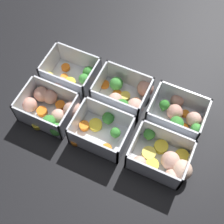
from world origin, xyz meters
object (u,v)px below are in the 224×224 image
(container_near_left, at_px, (51,109))
(container_near_center, at_px, (101,130))
(container_near_right, at_px, (165,160))
(container_far_left, at_px, (71,76))
(container_far_center, at_px, (126,96))
(container_far_right, at_px, (179,115))

(container_near_left, bearing_deg, container_near_center, -0.29)
(container_near_right, relative_size, container_far_left, 1.04)
(container_near_center, xyz_separation_m, container_far_left, (-0.16, 0.12, 0.00))
(container_far_left, bearing_deg, container_near_left, -88.44)
(container_far_left, xyz_separation_m, container_far_center, (0.17, 0.01, 0.00))
(container_near_center, distance_m, container_far_left, 0.20)
(container_near_right, relative_size, container_far_center, 0.96)
(container_near_center, xyz_separation_m, container_far_right, (0.17, 0.13, 0.00))
(container_near_left, distance_m, container_far_right, 0.35)
(container_near_center, distance_m, container_far_right, 0.21)
(container_near_center, bearing_deg, container_far_left, 142.92)
(container_near_left, relative_size, container_far_center, 1.02)
(container_near_left, xyz_separation_m, container_far_right, (0.32, 0.13, 0.00))
(container_near_left, distance_m, container_near_center, 0.15)
(container_near_left, distance_m, container_far_left, 0.12)
(container_near_right, height_order, container_far_right, same)
(container_far_right, bearing_deg, container_far_left, -178.26)
(container_near_center, bearing_deg, container_far_right, 36.99)
(container_near_center, height_order, container_near_right, same)
(container_near_center, xyz_separation_m, container_near_right, (0.18, -0.01, -0.00))
(container_far_right, bearing_deg, container_near_left, -158.50)
(container_far_left, xyz_separation_m, container_far_right, (0.33, 0.01, 0.00))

